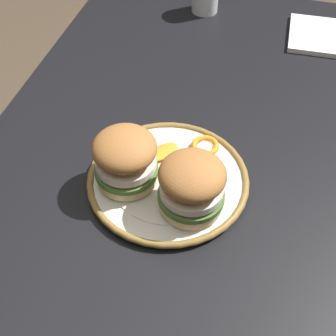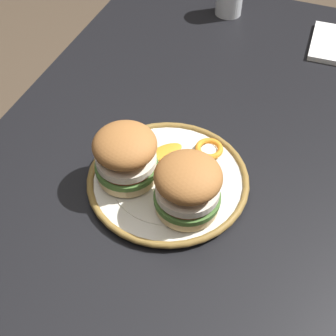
{
  "view_description": "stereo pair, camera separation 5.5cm",
  "coord_description": "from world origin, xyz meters",
  "views": [
    {
      "loc": [
        0.59,
        0.11,
        1.38
      ],
      "look_at": [
        0.08,
        -0.03,
        0.78
      ],
      "focal_mm": 49.5,
      "sensor_mm": 36.0,
      "label": 1
    },
    {
      "loc": [
        0.57,
        0.16,
        1.38
      ],
      "look_at": [
        0.08,
        -0.03,
        0.78
      ],
      "focal_mm": 49.5,
      "sensor_mm": 36.0,
      "label": 2
    }
  ],
  "objects": [
    {
      "name": "sandwich_half_right",
      "position": [
        0.1,
        -0.1,
        0.81
      ],
      "size": [
        0.12,
        0.12,
        0.1
      ],
      "color": "beige",
      "rests_on": "dinner_plate"
    },
    {
      "name": "orange_peel_curled",
      "position": [
        -0.01,
        0.02,
        0.77
      ],
      "size": [
        0.07,
        0.07,
        0.01
      ],
      "color": "orange",
      "rests_on": "dinner_plate"
    },
    {
      "name": "orange_peel_strip_long",
      "position": [
        0.03,
        -0.06,
        0.77
      ],
      "size": [
        0.07,
        0.07,
        0.01
      ],
      "color": "orange",
      "rests_on": "dinner_plate"
    },
    {
      "name": "dining_table",
      "position": [
        0.0,
        0.0,
        0.64
      ],
      "size": [
        1.28,
        0.82,
        0.74
      ],
      "color": "black",
      "rests_on": "ground"
    },
    {
      "name": "sandwich_half_left",
      "position": [
        0.13,
        0.02,
        0.81
      ],
      "size": [
        0.13,
        0.13,
        0.1
      ],
      "color": "beige",
      "rests_on": "dinner_plate"
    },
    {
      "name": "ground_plane",
      "position": [
        0.0,
        0.0,
        0.0
      ],
      "size": [
        8.0,
        8.0,
        0.0
      ],
      "primitive_type": "plane",
      "color": "#4C3D2D"
    },
    {
      "name": "dinner_plate",
      "position": [
        0.08,
        -0.03,
        0.75
      ],
      "size": [
        0.29,
        0.29,
        0.02
      ],
      "color": "silver",
      "rests_on": "dining_table"
    }
  ]
}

